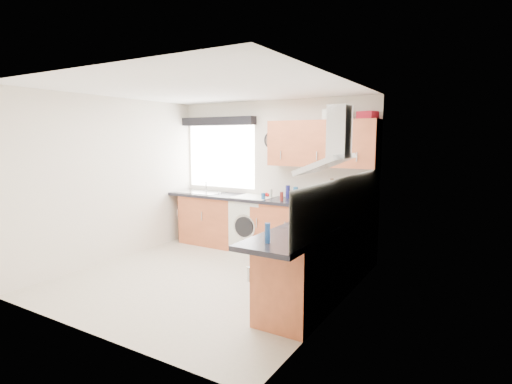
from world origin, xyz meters
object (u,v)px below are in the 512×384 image
Objects in this scene: oven at (321,260)px; upper_cabinets at (322,144)px; washing_machine at (254,223)px; extractor_hood at (332,148)px.

upper_cabinets is at bearing 112.54° from oven.
upper_cabinets is (-0.55, 1.32, 1.38)m from oven.
oven is 0.50× the size of upper_cabinets.
upper_cabinets is 1.86× the size of washing_machine.
oven is at bearing -67.46° from upper_cabinets.
upper_cabinets is at bearing 4.46° from washing_machine.
extractor_hood reaches higher than washing_machine.
upper_cabinets is (-0.65, 1.33, 0.03)m from extractor_hood.
oven is at bearing 180.00° from extractor_hood.
extractor_hood is 2.53m from washing_machine.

